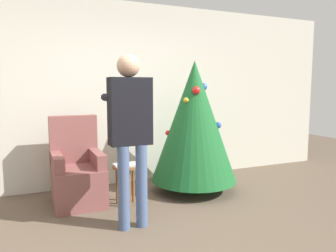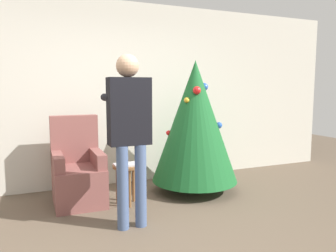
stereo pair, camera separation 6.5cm
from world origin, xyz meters
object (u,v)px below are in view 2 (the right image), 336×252
Objects in this scene: christmas_tree at (195,121)px; side_stool at (127,173)px; person_standing at (129,124)px; armchair at (78,174)px.

side_stool is at bearing -170.93° from christmas_tree.
christmas_tree is 1.02× the size of person_standing.
christmas_tree is at bearing 34.34° from person_standing.
armchair is at bearing 149.87° from side_stool.
side_stool is at bearing -30.13° from armchair.
person_standing is (0.41, -0.95, 0.72)m from armchair.
person_standing is 3.61× the size of side_stool.
person_standing is at bearing -102.10° from side_stool.
christmas_tree is 1.41m from person_standing.
armchair reaches higher than side_stool.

